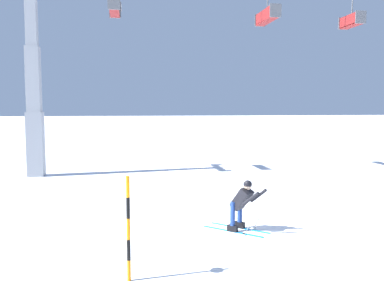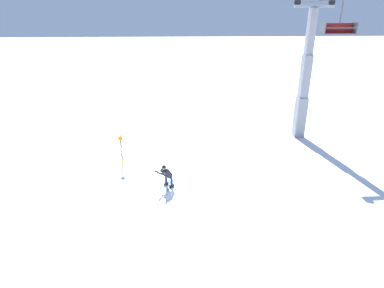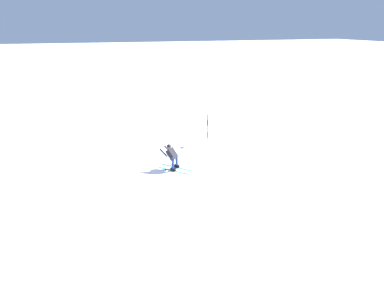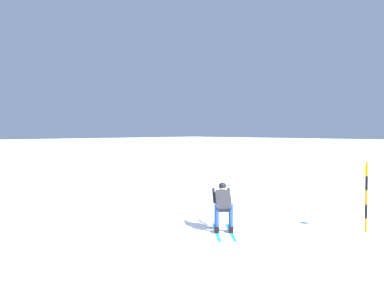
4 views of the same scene
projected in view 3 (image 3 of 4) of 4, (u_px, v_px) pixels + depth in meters
The scene contains 3 objects.
ground_plane at pixel (194, 175), 14.18m from camera, with size 260.00×260.00×0.00m, color white.
skier_carving_main at pixel (172, 155), 14.52m from camera, with size 1.65×1.60×1.52m.
trail_marker_pole at pixel (207, 127), 17.63m from camera, with size 0.07×0.28×2.02m.
Camera 3 is at (3.75, 11.84, 7.03)m, focal length 25.91 mm.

